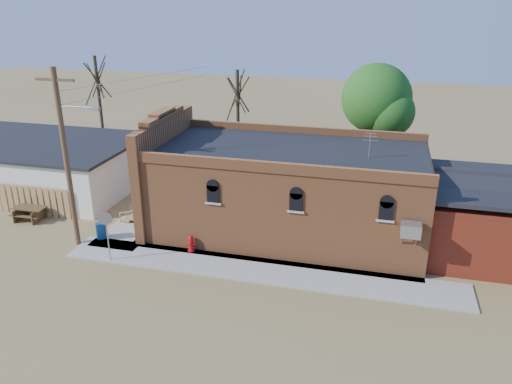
% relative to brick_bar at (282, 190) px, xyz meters
% --- Properties ---
extents(ground, '(120.00, 120.00, 0.00)m').
position_rel_brick_bar_xyz_m(ground, '(-1.64, -5.49, -2.34)').
color(ground, olive).
rests_on(ground, ground).
extents(sidewalk_south, '(19.00, 2.20, 0.08)m').
position_rel_brick_bar_xyz_m(sidewalk_south, '(-0.14, -4.59, -2.30)').
color(sidewalk_south, '#9E9991').
rests_on(sidewalk_south, ground).
extents(sidewalk_west, '(2.60, 10.00, 0.08)m').
position_rel_brick_bar_xyz_m(sidewalk_west, '(-7.94, 0.51, -2.30)').
color(sidewalk_west, '#9E9991').
rests_on(sidewalk_west, ground).
extents(brick_bar, '(16.40, 7.97, 6.30)m').
position_rel_brick_bar_xyz_m(brick_bar, '(0.00, 0.00, 0.00)').
color(brick_bar, '#AD6134').
rests_on(brick_bar, ground).
extents(red_shed, '(5.40, 6.40, 4.30)m').
position_rel_brick_bar_xyz_m(red_shed, '(9.86, 0.01, -0.07)').
color(red_shed, '#611E10').
rests_on(red_shed, ground).
extents(wood_fence, '(5.20, 0.10, 1.80)m').
position_rel_brick_bar_xyz_m(wood_fence, '(-14.44, -1.69, -1.44)').
color(wood_fence, '#A28449').
rests_on(wood_fence, ground).
extents(utility_pole, '(3.12, 0.26, 9.00)m').
position_rel_brick_bar_xyz_m(utility_pole, '(-9.79, -4.29, 2.43)').
color(utility_pole, '#543521').
rests_on(utility_pole, ground).
extents(tree_bare_near, '(2.80, 2.80, 7.65)m').
position_rel_brick_bar_xyz_m(tree_bare_near, '(-4.64, 7.51, 3.62)').
color(tree_bare_near, '#423925').
rests_on(tree_bare_near, ground).
extents(tree_bare_far, '(2.80, 2.80, 8.16)m').
position_rel_brick_bar_xyz_m(tree_bare_far, '(-15.64, 8.51, 4.02)').
color(tree_bare_far, '#423925').
rests_on(tree_bare_far, ground).
extents(tree_leafy, '(4.40, 4.40, 8.15)m').
position_rel_brick_bar_xyz_m(tree_leafy, '(4.36, 8.01, 3.59)').
color(tree_leafy, '#423925').
rests_on(tree_leafy, ground).
extents(fire_hydrant, '(0.47, 0.44, 0.83)m').
position_rel_brick_bar_xyz_m(fire_hydrant, '(-3.83, -3.70, -1.85)').
color(fire_hydrant, '#B90A10').
rests_on(fire_hydrant, sidewalk_south).
extents(stop_sign, '(0.61, 0.41, 2.53)m').
position_rel_brick_bar_xyz_m(stop_sign, '(-7.31, -5.49, -0.32)').
color(stop_sign, '#999A9F').
rests_on(stop_sign, sidewalk_south).
extents(trash_barrel, '(0.72, 0.72, 0.84)m').
position_rel_brick_bar_xyz_m(trash_barrel, '(-8.94, -3.49, -1.84)').
color(trash_barrel, navy).
rests_on(trash_barrel, sidewalk_west).
extents(picnic_table, '(1.84, 1.44, 0.76)m').
position_rel_brick_bar_xyz_m(picnic_table, '(-14.21, -2.29, -1.84)').
color(picnic_table, brown).
rests_on(picnic_table, ground).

